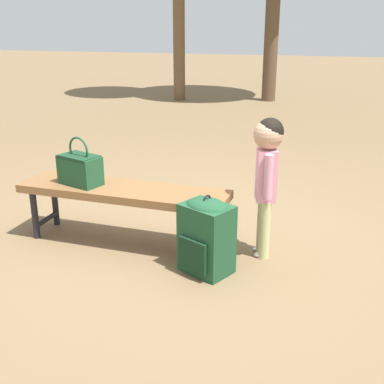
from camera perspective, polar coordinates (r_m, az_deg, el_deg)
ground_plane at (r=3.84m, az=-0.19°, el=-5.72°), size 40.00×40.00×0.00m
park_bench at (r=3.70m, az=-8.02°, el=-0.31°), size 1.62×0.49×0.45m
handbag at (r=3.78m, az=-12.90°, el=2.72°), size 0.36×0.28×0.37m
child_standing at (r=3.43m, az=8.72°, el=3.02°), size 0.21×0.27×1.01m
backpack_large at (r=3.29m, az=1.69°, el=-4.90°), size 0.40×0.37×0.56m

